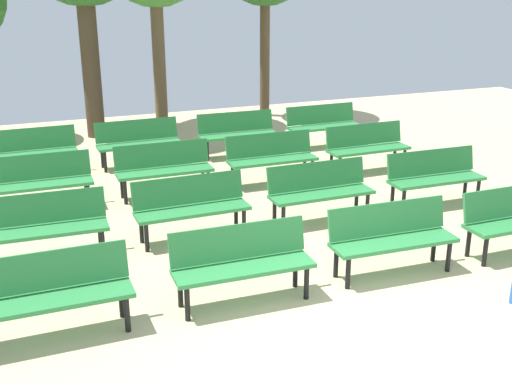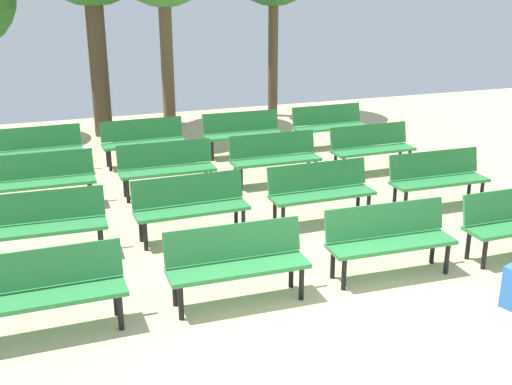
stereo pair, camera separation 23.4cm
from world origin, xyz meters
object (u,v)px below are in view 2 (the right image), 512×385
object	(u,v)px
bench_r0_c1	(237,259)
bench_r1_c2	(320,189)
bench_r1_c3	(437,176)
bench_r3_c0	(38,148)
bench_r0_c0	(46,287)
bench_r2_c2	(274,155)
bench_r3_c3	(329,123)
bench_r3_c1	(144,139)
bench_r2_c0	(43,177)
bench_r2_c1	(166,165)
bench_r2_c3	(371,145)
bench_r1_c1	(191,203)
bench_r1_c0	(43,221)
bench_r3_c2	(242,131)
bench_r0_c2	(389,236)

from	to	relation	value
bench_r0_c1	bench_r1_c2	distance (m)	2.74
bench_r1_c3	bench_r3_c0	distance (m)	7.13
bench_r0_c0	bench_r2_c2	distance (m)	5.56
bench_r1_c2	bench_r3_c3	bearing A→B (deg)	61.82
bench_r0_c0	bench_r3_c1	distance (m)	6.13
bench_r3_c1	bench_r2_c0	bearing A→B (deg)	-136.76
bench_r2_c1	bench_r2_c3	bearing A→B (deg)	0.19
bench_r1_c3	bench_r3_c0	size ratio (longest dim) A/B	1.00
bench_r1_c1	bench_r1_c3	distance (m)	4.02
bench_r1_c0	bench_r2_c3	world-z (taller)	same
bench_r2_c0	bench_r2_c1	bearing A→B (deg)	0.24
bench_r1_c1	bench_r2_c3	bearing A→B (deg)	24.83
bench_r1_c0	bench_r1_c1	world-z (taller)	same
bench_r0_c0	bench_r3_c2	xyz separation A→B (m)	(4.07, 5.77, 0.00)
bench_r0_c1	bench_r1_c3	world-z (taller)	same
bench_r0_c1	bench_r2_c0	xyz separation A→B (m)	(-1.94, 3.92, 0.00)
bench_r2_c1	bench_r0_c2	bearing A→B (deg)	-63.09
bench_r0_c0	bench_r3_c1	xyz separation A→B (m)	(2.04, 5.78, 0.00)
bench_r1_c0	bench_r3_c2	bearing A→B (deg)	45.75
bench_r0_c0	bench_r0_c1	distance (m)	2.05
bench_r2_c1	bench_r3_c2	world-z (taller)	same
bench_r1_c2	bench_r2_c1	world-z (taller)	same
bench_r2_c2	bench_r2_c3	distance (m)	1.96
bench_r3_c3	bench_r1_c3	bearing A→B (deg)	-91.10
bench_r2_c2	bench_r0_c1	bearing A→B (deg)	-116.56
bench_r1_c2	bench_r2_c2	bearing A→B (deg)	88.80
bench_r0_c1	bench_r1_c1	world-z (taller)	same
bench_r0_c0	bench_r2_c3	xyz separation A→B (m)	(5.98, 3.85, 0.00)
bench_r2_c2	bench_r3_c0	distance (m)	4.39
bench_r0_c1	bench_r1_c2	world-z (taller)	same
bench_r0_c0	bench_r1_c0	xyz separation A→B (m)	(0.04, 1.92, 0.00)
bench_r0_c1	bench_r3_c3	size ratio (longest dim) A/B	1.00
bench_r2_c2	bench_r1_c2	bearing A→B (deg)	-90.19
bench_r0_c1	bench_r1_c2	xyz separation A→B (m)	(1.95, 1.92, 0.00)
bench_r2_c1	bench_r3_c2	size ratio (longest dim) A/B	0.99
bench_r1_c2	bench_r3_c3	size ratio (longest dim) A/B	1.00
bench_r3_c1	bench_r0_c1	bearing A→B (deg)	-90.95
bench_r1_c2	bench_r3_c1	world-z (taller)	same
bench_r2_c1	bench_r2_c2	world-z (taller)	same
bench_r0_c1	bench_r2_c3	xyz separation A→B (m)	(3.93, 3.88, 0.00)
bench_r2_c0	bench_r3_c3	size ratio (longest dim) A/B	1.00
bench_r0_c1	bench_r1_c0	size ratio (longest dim) A/B	1.00
bench_r1_c3	bench_r1_c0	bearing A→B (deg)	-179.56
bench_r2_c1	bench_r3_c3	distance (m)	4.40
bench_r2_c3	bench_r3_c2	bearing A→B (deg)	134.06
bench_r1_c1	bench_r0_c0	bearing A→B (deg)	-137.12
bench_r0_c2	bench_r3_c3	world-z (taller)	same
bench_r3_c1	bench_r0_c0	bearing A→B (deg)	-110.48
bench_r0_c2	bench_r1_c2	size ratio (longest dim) A/B	1.01
bench_r0_c0	bench_r0_c1	xyz separation A→B (m)	(2.05, -0.02, 0.00)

